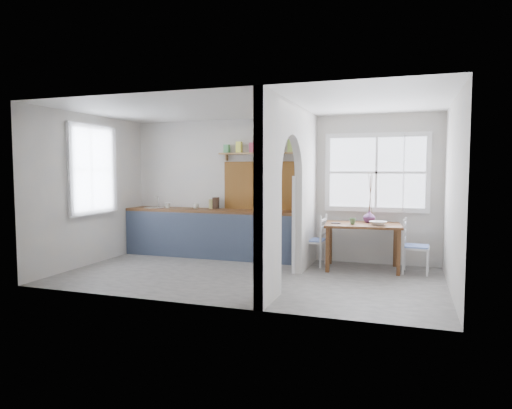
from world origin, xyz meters
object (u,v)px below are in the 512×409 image
(dining_table, at_px, (362,247))
(chair_left, at_px, (313,240))
(kettle, at_px, (269,206))
(vase, at_px, (369,216))
(chair_right, at_px, (416,246))

(dining_table, relative_size, chair_left, 1.38)
(dining_table, bearing_deg, chair_left, 169.70)
(dining_table, distance_m, kettle, 1.77)
(chair_left, xyz_separation_m, vase, (0.93, 0.16, 0.42))
(kettle, distance_m, vase, 1.74)
(dining_table, distance_m, vase, 0.54)
(dining_table, bearing_deg, vase, 63.07)
(chair_right, bearing_deg, dining_table, 92.13)
(chair_left, relative_size, vase, 4.20)
(chair_right, distance_m, kettle, 2.56)
(kettle, bearing_deg, chair_right, -26.39)
(chair_right, bearing_deg, vase, 76.00)
(kettle, height_order, vase, kettle)
(chair_left, xyz_separation_m, kettle, (-0.81, 0.05, 0.57))
(vase, bearing_deg, chair_right, -17.66)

